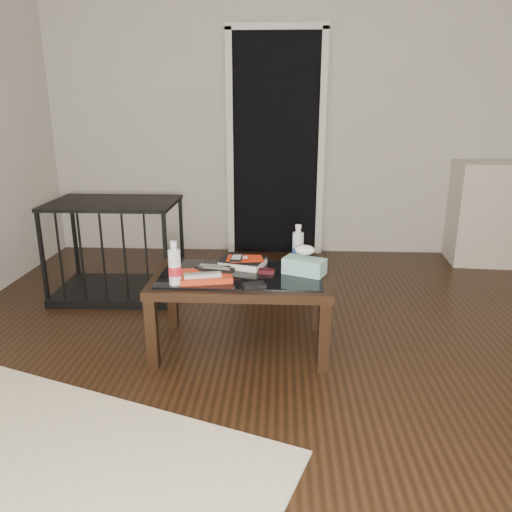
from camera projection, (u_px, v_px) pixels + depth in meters
The scene contains 17 objects.
ground at pixel (346, 391), 2.51m from camera, with size 5.00×5.00×0.00m, color black.
room_shell at pixel (367, 43), 2.03m from camera, with size 5.00×5.00×5.00m.
doorway at pixel (276, 144), 4.58m from camera, with size 0.90×0.08×2.07m.
coffee_table at pixel (241, 284), 2.85m from camera, with size 1.00×0.60×0.46m.
pet_crate at pixel (118, 265), 3.72m from camera, with size 0.92×0.62×0.71m.
magazines at pixel (206, 276), 2.74m from camera, with size 0.28×0.21×0.03m, color red.
remote_silver at pixel (203, 275), 2.68m from camera, with size 0.20×0.05×0.02m, color #BCBBC0.
remote_black_front at pixel (217, 269), 2.77m from camera, with size 0.20×0.05×0.02m, color black.
remote_black_back at pixel (213, 267), 2.80m from camera, with size 0.20×0.05×0.02m, color black.
textbook at pixel (243, 262), 2.95m from camera, with size 0.25×0.20×0.05m, color black.
dvd_mailers at pixel (243, 258), 2.95m from camera, with size 0.19×0.14×0.01m, color red.
ipod at pixel (236, 258), 2.91m from camera, with size 0.06×0.10×0.02m, color black.
flip_phone at pixel (266, 271), 2.83m from camera, with size 0.09×0.05×0.02m, color black.
wallet at pixel (254, 285), 2.62m from camera, with size 0.12×0.07×0.02m, color black.
water_bottle_left at pixel (175, 263), 2.63m from camera, with size 0.07×0.07×0.24m, color white.
water_bottle_right at pixel (298, 244), 2.97m from camera, with size 0.07×0.07×0.24m, color silver.
tissue_box at pixel (304, 266), 2.81m from camera, with size 0.23×0.12×0.09m, color teal.
Camera 1 is at (-0.34, -2.22, 1.39)m, focal length 35.00 mm.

